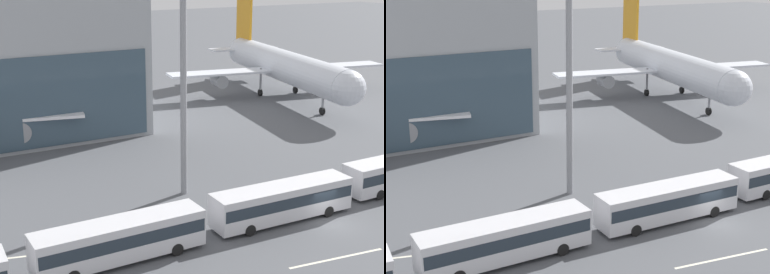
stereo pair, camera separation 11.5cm
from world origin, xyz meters
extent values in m
plane|color=#515459|center=(0.00, 0.00, 0.00)|extent=(440.00, 440.00, 0.00)
cylinder|color=gray|center=(-18.42, 33.79, 2.59)|extent=(3.21, 3.83, 2.51)
cylinder|color=silver|center=(27.00, 41.67, 5.24)|extent=(12.05, 37.33, 5.10)
sphere|color=silver|center=(23.48, 23.49, 5.24)|extent=(5.00, 5.00, 5.00)
cone|color=silver|center=(30.53, 59.85, 5.24)|extent=(6.30, 8.90, 4.84)
cube|color=silver|center=(27.43, 43.89, 4.35)|extent=(38.65, 11.37, 0.35)
cylinder|color=gray|center=(38.03, 41.83, 3.06)|extent=(2.69, 3.75, 2.08)
cylinder|color=gray|center=(16.83, 45.94, 3.06)|extent=(2.69, 3.75, 2.08)
cube|color=orange|center=(30.35, 58.96, 10.67)|extent=(1.63, 6.48, 9.32)
cube|color=silver|center=(30.35, 58.96, 5.75)|extent=(13.62, 5.66, 0.28)
cylinder|color=gray|center=(24.64, 29.47, 2.64)|extent=(0.36, 0.36, 4.18)
cylinder|color=black|center=(24.64, 29.47, 0.55)|extent=(0.65, 1.17, 1.10)
cylinder|color=gray|center=(30.68, 43.26, 2.64)|extent=(0.36, 0.36, 4.18)
cylinder|color=black|center=(30.68, 43.26, 0.55)|extent=(0.65, 1.17, 1.10)
cylinder|color=gray|center=(24.18, 44.52, 2.64)|extent=(0.36, 0.36, 4.18)
cylinder|color=black|center=(24.18, 44.52, 0.55)|extent=(0.65, 1.17, 1.10)
cube|color=silver|center=(-18.63, 2.66, 1.82)|extent=(13.33, 2.86, 2.88)
cube|color=#232D38|center=(-18.63, 2.66, 2.10)|extent=(13.06, 2.89, 1.01)
cube|color=silver|center=(-18.63, 2.66, 3.20)|extent=(12.93, 2.77, 0.12)
cylinder|color=black|center=(-14.51, 3.98, 0.50)|extent=(1.00, 0.31, 1.00)
cylinder|color=black|center=(-14.49, 1.39, 0.50)|extent=(1.00, 0.31, 1.00)
cylinder|color=black|center=(-22.76, 3.94, 0.50)|extent=(1.00, 0.31, 1.00)
cube|color=silver|center=(-3.52, 2.61, 1.82)|extent=(13.38, 3.16, 2.88)
cube|color=#232D38|center=(-3.52, 2.61, 2.10)|extent=(13.12, 3.18, 1.01)
cube|color=silver|center=(-3.52, 2.61, 3.20)|extent=(12.98, 3.06, 0.12)
cylinder|color=black|center=(0.64, 3.79, 0.50)|extent=(1.01, 0.33, 1.00)
cylinder|color=black|center=(0.57, 1.20, 0.50)|extent=(1.01, 0.33, 1.00)
cylinder|color=black|center=(-7.61, 4.02, 0.50)|extent=(1.01, 0.33, 1.00)
cylinder|color=black|center=(-7.68, 1.43, 0.50)|extent=(1.01, 0.33, 1.00)
cylinder|color=black|center=(7.46, 4.36, 0.50)|extent=(1.00, 0.30, 1.00)
cylinder|color=black|center=(7.47, 1.77, 0.50)|extent=(1.00, 0.30, 1.00)
cylinder|color=gray|center=(-7.98, 12.28, 14.72)|extent=(0.62, 0.62, 29.44)
cube|color=silver|center=(-19.27, 7.38, 0.00)|extent=(7.64, 1.66, 0.01)
cube|color=silver|center=(-4.08, -5.01, 0.00)|extent=(8.30, 1.32, 0.01)
camera|label=1|loc=(-33.41, -34.78, 21.67)|focal=55.00mm
camera|label=2|loc=(-33.31, -34.83, 21.67)|focal=55.00mm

